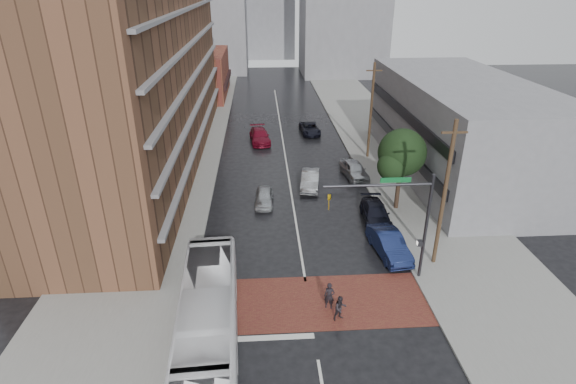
{
  "coord_description": "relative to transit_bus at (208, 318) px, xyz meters",
  "views": [
    {
      "loc": [
        -2.56,
        -20.65,
        17.29
      ],
      "look_at": [
        -0.74,
        8.46,
        3.5
      ],
      "focal_mm": 28.0,
      "sensor_mm": 36.0,
      "label": 1
    }
  ],
  "objects": [
    {
      "name": "distant_tower_center",
      "position": [
        5.5,
        97.48,
        10.32
      ],
      "size": [
        12.0,
        10.0,
        24.0
      ],
      "primitive_type": "cube",
      "color": "gray",
      "rests_on": "ground"
    },
    {
      "name": "sidewalk_west",
      "position": [
        -6.0,
        27.48,
        -1.6
      ],
      "size": [
        9.0,
        90.0,
        0.15
      ],
      "primitive_type": "cube",
      "color": "gray",
      "rests_on": "ground"
    },
    {
      "name": "building_east",
      "position": [
        22.0,
        22.48,
        2.82
      ],
      "size": [
        11.0,
        26.0,
        9.0
      ],
      "primitive_type": "cube",
      "color": "gray",
      "rests_on": "ground"
    },
    {
      "name": "car_parked_near",
      "position": [
        11.56,
        7.8,
        -0.88
      ],
      "size": [
        2.33,
        5.03,
        1.6
      ],
      "primitive_type": "imported",
      "rotation": [
        0.0,
        0.0,
        0.14
      ],
      "color": "#15204B",
      "rests_on": "ground"
    },
    {
      "name": "crosswalk",
      "position": [
        5.5,
        2.98,
        -1.67
      ],
      "size": [
        14.0,
        5.0,
        0.02
      ],
      "primitive_type": "cube",
      "color": "brown",
      "rests_on": "ground"
    },
    {
      "name": "apartment_block",
      "position": [
        -8.5,
        26.48,
        12.32
      ],
      "size": [
        10.0,
        44.0,
        28.0
      ],
      "primitive_type": "cube",
      "color": "brown",
      "rests_on": "ground"
    },
    {
      "name": "signal_mast",
      "position": [
        11.35,
        4.98,
        3.05
      ],
      "size": [
        6.5,
        0.3,
        7.2
      ],
      "color": "#2D2D33",
      "rests_on": "ground"
    },
    {
      "name": "ground",
      "position": [
        5.5,
        2.48,
        -1.68
      ],
      "size": [
        160.0,
        160.0,
        0.0
      ],
      "primitive_type": "plane",
      "color": "black",
      "rests_on": "ground"
    },
    {
      "name": "suv_travel",
      "position": [
        9.0,
        35.16,
        -1.02
      ],
      "size": [
        2.5,
        4.85,
        1.31
      ],
      "primitive_type": "imported",
      "rotation": [
        0.0,
        0.0,
        0.07
      ],
      "color": "black",
      "rests_on": "ground"
    },
    {
      "name": "car_travel_b",
      "position": [
        7.32,
        19.24,
        -0.93
      ],
      "size": [
        2.25,
        4.71,
        1.49
      ],
      "primitive_type": "imported",
      "rotation": [
        0.0,
        0.0,
        -0.15
      ],
      "color": "#B1B5B9",
      "rests_on": "ground"
    },
    {
      "name": "pedestrian_a",
      "position": [
        6.62,
        2.43,
        -0.84
      ],
      "size": [
        0.68,
        0.53,
        1.67
      ],
      "primitive_type": "imported",
      "rotation": [
        0.0,
        0.0,
        -0.23
      ],
      "color": "black",
      "rests_on": "ground"
    },
    {
      "name": "car_travel_a",
      "position": [
        3.06,
        16.06,
        -1.03
      ],
      "size": [
        1.73,
        3.86,
        1.29
      ],
      "primitive_type": "imported",
      "rotation": [
        0.0,
        0.0,
        -0.06
      ],
      "color": "#AEB3B6",
      "rests_on": "ground"
    },
    {
      "name": "utility_pole_near",
      "position": [
        14.3,
        6.48,
        3.46
      ],
      "size": [
        1.6,
        0.26,
        10.0
      ],
      "color": "#473321",
      "rests_on": "ground"
    },
    {
      "name": "storefront_west",
      "position": [
        -6.5,
        56.48,
        1.82
      ],
      "size": [
        8.0,
        16.0,
        7.0
      ],
      "primitive_type": "cube",
      "color": "brown",
      "rests_on": "ground"
    },
    {
      "name": "utility_pole_far",
      "position": [
        14.3,
        26.48,
        3.46
      ],
      "size": [
        1.6,
        0.26,
        10.0
      ],
      "color": "#473321",
      "rests_on": "ground"
    },
    {
      "name": "car_travel_c",
      "position": [
        2.78,
        32.25,
        -0.92
      ],
      "size": [
        2.69,
        5.46,
        1.53
      ],
      "primitive_type": "imported",
      "rotation": [
        0.0,
        0.0,
        0.11
      ],
      "color": "maroon",
      "rests_on": "ground"
    },
    {
      "name": "sidewalk_east",
      "position": [
        17.0,
        27.48,
        -1.6
      ],
      "size": [
        9.0,
        90.0,
        0.15
      ],
      "primitive_type": "cube",
      "color": "gray",
      "rests_on": "ground"
    },
    {
      "name": "transit_bus",
      "position": [
        0.0,
        0.0,
        0.0
      ],
      "size": [
        3.42,
        12.18,
        3.36
      ],
      "primitive_type": "imported",
      "rotation": [
        0.0,
        0.0,
        0.05
      ],
      "color": "white",
      "rests_on": "ground"
    },
    {
      "name": "street_tree",
      "position": [
        14.02,
        14.52,
        3.05
      ],
      "size": [
        4.2,
        4.1,
        6.9
      ],
      "color": "#332319",
      "rests_on": "ground"
    },
    {
      "name": "car_parked_mid",
      "position": [
        11.76,
        12.48,
        -0.97
      ],
      "size": [
        2.19,
        4.94,
        1.41
      ],
      "primitive_type": "imported",
      "rotation": [
        0.0,
        0.0,
        -0.05
      ],
      "color": "black",
      "rests_on": "ground"
    },
    {
      "name": "pedestrian_b",
      "position": [
        7.09,
        1.42,
        -0.91
      ],
      "size": [
        0.89,
        0.79,
        1.54
      ],
      "primitive_type": "imported",
      "rotation": [
        0.0,
        0.0,
        0.32
      ],
      "color": "black",
      "rests_on": "ground"
    },
    {
      "name": "car_parked_far",
      "position": [
        11.8,
        21.29,
        -0.88
      ],
      "size": [
        2.58,
        4.9,
        1.59
      ],
      "primitive_type": "imported",
      "rotation": [
        0.0,
        0.0,
        0.16
      ],
      "color": "#ABAFB3",
      "rests_on": "ground"
    }
  ]
}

